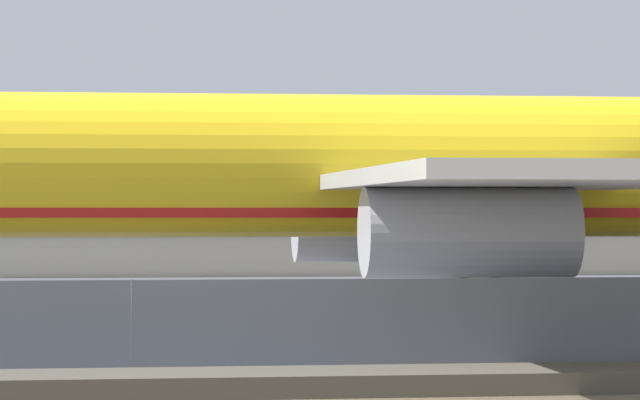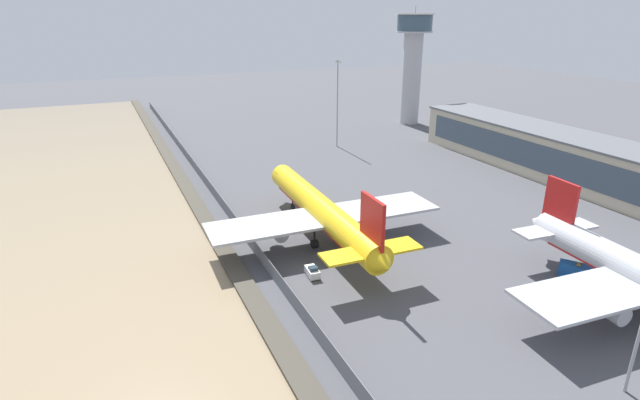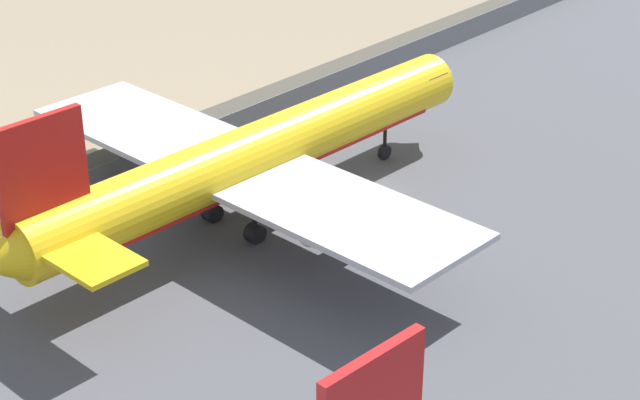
# 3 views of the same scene
# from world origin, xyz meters

# --- Properties ---
(ground_plane) EXTENTS (500.00, 500.00, 0.00)m
(ground_plane) POSITION_xyz_m (0.00, 0.00, 0.00)
(ground_plane) COLOR #4C4C51
(shoreline_seawall) EXTENTS (320.00, 3.00, 0.50)m
(shoreline_seawall) POSITION_xyz_m (0.00, -20.50, 0.25)
(shoreline_seawall) COLOR #474238
(shoreline_seawall) RESTS_ON ground
(perimeter_fence) EXTENTS (280.00, 0.10, 2.42)m
(perimeter_fence) POSITION_xyz_m (0.00, -16.00, 1.21)
(perimeter_fence) COLOR slate
(perimeter_fence) RESTS_ON ground
(cargo_jet_yellow) EXTENTS (47.67, 40.64, 14.13)m
(cargo_jet_yellow) POSITION_xyz_m (9.55, -3.44, 5.39)
(cargo_jet_yellow) COLOR yellow
(cargo_jet_yellow) RESTS_ON ground
(baggage_tug) EXTENTS (3.31, 1.84, 1.80)m
(baggage_tug) POSITION_xyz_m (20.94, -10.24, 0.81)
(baggage_tug) COLOR white
(baggage_tug) RESTS_ON ground
(ops_van) EXTENTS (5.44, 4.77, 2.48)m
(ops_van) POSITION_xyz_m (37.92, 26.08, 1.28)
(ops_van) COLOR #19519E
(ops_van) RESTS_ON ground
(control_tower) EXTENTS (13.19, 13.19, 39.90)m
(control_tower) POSITION_xyz_m (-68.30, 66.31, 23.11)
(control_tower) COLOR #ADADB2
(control_tower) RESTS_ON ground
(terminal_building) EXTENTS (87.81, 15.32, 11.00)m
(terminal_building) POSITION_xyz_m (1.15, 63.75, 5.51)
(terminal_building) COLOR #BCB299
(terminal_building) RESTS_ON ground
(apron_light_mast_apron_east) EXTENTS (3.20, 0.40, 25.10)m
(apron_light_mast_apron_east) POSITION_xyz_m (-48.71, 27.76, 13.87)
(apron_light_mast_apron_east) COLOR #93969B
(apron_light_mast_apron_east) RESTS_ON ground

